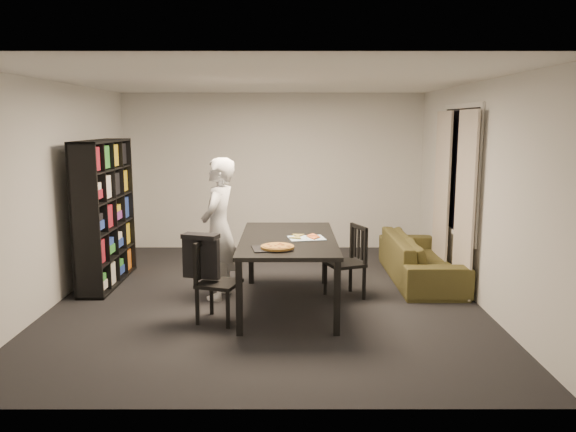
{
  "coord_description": "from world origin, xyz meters",
  "views": [
    {
      "loc": [
        0.24,
        -6.66,
        2.13
      ],
      "look_at": [
        0.25,
        -0.24,
        1.05
      ],
      "focal_mm": 35.0,
      "sensor_mm": 36.0,
      "label": 1
    }
  ],
  "objects_px": {
    "person": "(219,229)",
    "pepperoni_pizza": "(277,247)",
    "sofa": "(421,258)",
    "chair_right": "(351,256)",
    "bookshelf": "(105,213)",
    "chair_left": "(212,275)",
    "dining_table": "(288,244)",
    "baking_tray": "(272,248)"
  },
  "relations": [
    {
      "from": "dining_table",
      "to": "person",
      "type": "xyz_separation_m",
      "value": [
        -0.84,
        0.34,
        0.11
      ]
    },
    {
      "from": "dining_table",
      "to": "chair_left",
      "type": "height_order",
      "value": "chair_left"
    },
    {
      "from": "chair_right",
      "to": "sofa",
      "type": "distance_m",
      "value": 1.29
    },
    {
      "from": "sofa",
      "to": "chair_right",
      "type": "bearing_deg",
      "value": 125.44
    },
    {
      "from": "person",
      "to": "baking_tray",
      "type": "height_order",
      "value": "person"
    },
    {
      "from": "bookshelf",
      "to": "chair_right",
      "type": "bearing_deg",
      "value": -10.35
    },
    {
      "from": "chair_right",
      "to": "baking_tray",
      "type": "relative_size",
      "value": 2.22
    },
    {
      "from": "chair_left",
      "to": "pepperoni_pizza",
      "type": "xyz_separation_m",
      "value": [
        0.71,
        -0.11,
        0.34
      ]
    },
    {
      "from": "chair_right",
      "to": "sofa",
      "type": "height_order",
      "value": "chair_right"
    },
    {
      "from": "person",
      "to": "pepperoni_pizza",
      "type": "distance_m",
      "value": 1.18
    },
    {
      "from": "sofa",
      "to": "person",
      "type": "bearing_deg",
      "value": 106.04
    },
    {
      "from": "chair_left",
      "to": "person",
      "type": "distance_m",
      "value": 0.9
    },
    {
      "from": "bookshelf",
      "to": "dining_table",
      "type": "height_order",
      "value": "bookshelf"
    },
    {
      "from": "person",
      "to": "baking_tray",
      "type": "xyz_separation_m",
      "value": [
        0.67,
        -0.92,
        -0.03
      ]
    },
    {
      "from": "chair_right",
      "to": "dining_table",
      "type": "bearing_deg",
      "value": -86.24
    },
    {
      "from": "pepperoni_pizza",
      "to": "sofa",
      "type": "xyz_separation_m",
      "value": [
        1.92,
        1.7,
        -0.54
      ]
    },
    {
      "from": "person",
      "to": "baking_tray",
      "type": "distance_m",
      "value": 1.14
    },
    {
      "from": "bookshelf",
      "to": "dining_table",
      "type": "distance_m",
      "value": 2.59
    },
    {
      "from": "dining_table",
      "to": "baking_tray",
      "type": "height_order",
      "value": "baking_tray"
    },
    {
      "from": "chair_left",
      "to": "pepperoni_pizza",
      "type": "bearing_deg",
      "value": -81.21
    },
    {
      "from": "dining_table",
      "to": "baking_tray",
      "type": "distance_m",
      "value": 0.62
    },
    {
      "from": "chair_right",
      "to": "pepperoni_pizza",
      "type": "height_order",
      "value": "chair_right"
    },
    {
      "from": "chair_left",
      "to": "person",
      "type": "height_order",
      "value": "person"
    },
    {
      "from": "bookshelf",
      "to": "pepperoni_pizza",
      "type": "distance_m",
      "value": 2.76
    },
    {
      "from": "dining_table",
      "to": "person",
      "type": "distance_m",
      "value": 0.91
    },
    {
      "from": "baking_tray",
      "to": "sofa",
      "type": "relative_size",
      "value": 0.19
    },
    {
      "from": "dining_table",
      "to": "sofa",
      "type": "relative_size",
      "value": 0.95
    },
    {
      "from": "baking_tray",
      "to": "pepperoni_pizza",
      "type": "distance_m",
      "value": 0.06
    },
    {
      "from": "bookshelf",
      "to": "chair_left",
      "type": "relative_size",
      "value": 2.16
    },
    {
      "from": "dining_table",
      "to": "sofa",
      "type": "distance_m",
      "value": 2.16
    },
    {
      "from": "dining_table",
      "to": "chair_right",
      "type": "relative_size",
      "value": 2.21
    },
    {
      "from": "bookshelf",
      "to": "person",
      "type": "distance_m",
      "value": 1.68
    },
    {
      "from": "baking_tray",
      "to": "dining_table",
      "type": "bearing_deg",
      "value": 73.79
    },
    {
      "from": "sofa",
      "to": "dining_table",
      "type": "bearing_deg",
      "value": 121.27
    },
    {
      "from": "baking_tray",
      "to": "chair_right",
      "type": "bearing_deg",
      "value": 45.18
    },
    {
      "from": "bookshelf",
      "to": "sofa",
      "type": "relative_size",
      "value": 0.92
    },
    {
      "from": "bookshelf",
      "to": "baking_tray",
      "type": "xyz_separation_m",
      "value": [
        2.23,
        -1.53,
        -0.13
      ]
    },
    {
      "from": "pepperoni_pizza",
      "to": "chair_right",
      "type": "bearing_deg",
      "value": 47.42
    },
    {
      "from": "dining_table",
      "to": "chair_left",
      "type": "distance_m",
      "value": 0.99
    },
    {
      "from": "bookshelf",
      "to": "chair_left",
      "type": "distance_m",
      "value": 2.18
    },
    {
      "from": "bookshelf",
      "to": "person",
      "type": "bearing_deg",
      "value": -21.03
    },
    {
      "from": "person",
      "to": "pepperoni_pizza",
      "type": "bearing_deg",
      "value": 50.39
    }
  ]
}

